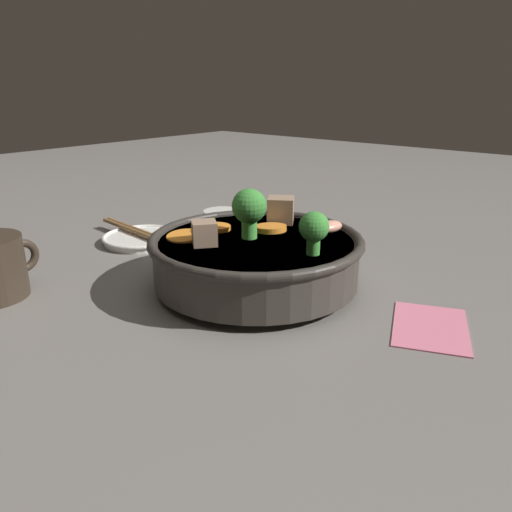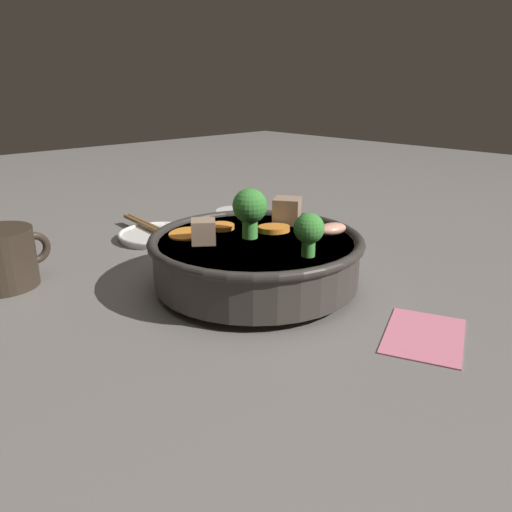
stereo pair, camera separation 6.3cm
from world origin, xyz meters
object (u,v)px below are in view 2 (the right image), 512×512
(tea_cup, at_px, (235,226))
(side_saucer, at_px, (157,235))
(stirfry_bowl, at_px, (256,254))
(dark_mug, at_px, (2,258))
(chopsticks_pair, at_px, (157,229))

(tea_cup, bearing_deg, side_saucer, 128.86)
(stirfry_bowl, relative_size, dark_mug, 2.50)
(chopsticks_pair, bearing_deg, tea_cup, -51.14)
(chopsticks_pair, bearing_deg, stirfry_bowl, -94.90)
(side_saucer, bearing_deg, stirfry_bowl, -94.90)
(stirfry_bowl, relative_size, chopsticks_pair, 1.17)
(stirfry_bowl, xyz_separation_m, dark_mug, (-0.23, 0.23, -0.01))
(tea_cup, relative_size, chopsticks_pair, 0.27)
(side_saucer, height_order, chopsticks_pair, chopsticks_pair)
(chopsticks_pair, bearing_deg, dark_mug, -171.50)
(side_saucer, height_order, dark_mug, dark_mug)
(tea_cup, bearing_deg, chopsticks_pair, 128.86)
(tea_cup, height_order, chopsticks_pair, tea_cup)
(tea_cup, distance_m, chopsticks_pair, 0.13)
(stirfry_bowl, xyz_separation_m, side_saucer, (0.02, 0.26, -0.04))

